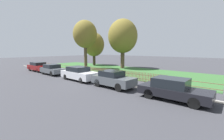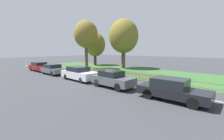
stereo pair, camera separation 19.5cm
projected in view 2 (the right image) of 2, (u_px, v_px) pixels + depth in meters
name	position (u px, v px, depth m)	size (l,w,h in m)	color
ground_plane	(96.00, 80.00, 15.81)	(120.00, 120.00, 0.00)	#38383D
kerb_stone	(97.00, 79.00, 15.88)	(41.80, 0.20, 0.12)	#9E998E
grass_strip	(135.00, 72.00, 21.34)	(41.80, 9.98, 0.01)	#33602D
park_fence	(112.00, 73.00, 17.60)	(41.80, 0.05, 0.93)	olive
parked_car_silver_hatchback	(40.00, 66.00, 22.34)	(4.24, 1.78, 1.34)	maroon
parked_car_black_saloon	(53.00, 69.00, 19.25)	(3.75, 1.71, 1.33)	#51565B
parked_car_navy_estate	(79.00, 73.00, 15.66)	(4.44, 1.83, 1.41)	silver
parked_car_red_compact	(113.00, 79.00, 12.61)	(3.80, 1.69, 1.40)	#51565B
parked_car_white_van	(172.00, 89.00, 9.39)	(4.28, 1.78, 1.39)	black
covered_motorcycle	(114.00, 74.00, 15.42)	(2.00, 0.85, 1.09)	black
tree_nearest_kerb	(95.00, 45.00, 30.68)	(4.23, 4.23, 6.70)	#473828
tree_behind_motorcycle	(86.00, 35.00, 24.46)	(3.90, 3.90, 7.95)	brown
tree_mid_park	(124.00, 36.00, 25.21)	(4.95, 4.95, 8.30)	brown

